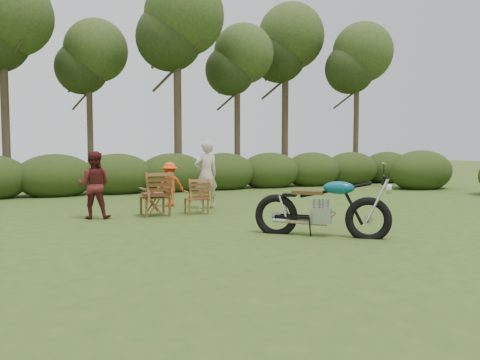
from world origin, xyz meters
name	(u,v)px	position (x,y,z in m)	size (l,w,h in m)	color
ground	(306,232)	(0.00, 0.00, 0.00)	(80.00, 80.00, 0.00)	#314F1A
tree_line	(180,89)	(0.50, 9.74, 3.81)	(22.52, 11.62, 8.14)	#3D2E21
motorcycle	(321,236)	(0.07, -0.40, 0.00)	(2.35, 0.89, 1.34)	#0D93B1
lawn_chair_right	(197,213)	(-1.08, 3.25, 0.00)	(0.59, 0.59, 0.86)	brown
lawn_chair_left	(155,215)	(-2.08, 3.34, 0.00)	(0.71, 0.71, 1.03)	#5C2D17
side_table	(154,204)	(-2.13, 3.28, 0.27)	(0.53, 0.44, 0.54)	brown
cup	(152,191)	(-2.16, 3.30, 0.59)	(0.13, 0.13, 0.10)	beige
adult_a	(206,209)	(-0.56, 3.97, 0.00)	(0.65, 0.43, 1.79)	beige
adult_b	(95,218)	(-3.46, 3.44, 0.00)	(0.74, 0.58, 1.53)	#521917
child	(170,206)	(-1.30, 4.81, 0.00)	(0.78, 0.45, 1.21)	#F54517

